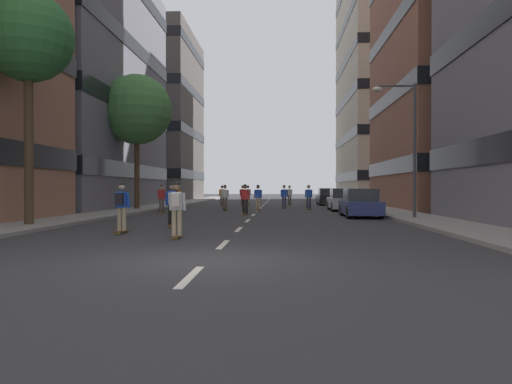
% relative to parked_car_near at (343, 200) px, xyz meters
% --- Properties ---
extents(ground_plane, '(166.71, 166.71, 0.00)m').
position_rel_parked_car_near_xyz_m(ground_plane, '(-5.83, 4.13, -0.70)').
color(ground_plane, '#333335').
extents(sidewalk_left, '(2.68, 76.41, 0.14)m').
position_rel_parked_car_near_xyz_m(sidewalk_left, '(-14.20, 7.60, -0.63)').
color(sidewalk_left, gray).
rests_on(sidewalk_left, ground_plane).
extents(sidewalk_right, '(2.68, 76.41, 0.14)m').
position_rel_parked_car_near_xyz_m(sidewalk_right, '(2.54, 7.60, -0.63)').
color(sidewalk_right, gray).
rests_on(sidewalk_right, ground_plane).
extents(lane_markings, '(0.16, 62.20, 0.01)m').
position_rel_parked_car_near_xyz_m(lane_markings, '(-5.83, 4.34, -0.70)').
color(lane_markings, silver).
rests_on(lane_markings, ground_plane).
extents(building_left_mid, '(15.56, 20.76, 19.21)m').
position_rel_parked_car_near_xyz_m(building_left_mid, '(-23.26, 3.66, 8.99)').
color(building_left_mid, slate).
rests_on(building_left_mid, ground_plane).
extents(building_left_far, '(15.56, 16.84, 21.40)m').
position_rel_parked_car_near_xyz_m(building_left_far, '(-23.26, 29.45, 10.09)').
color(building_left_far, '#4C4744').
rests_on(building_left_far, ground_plane).
extents(building_right_mid, '(15.56, 16.21, 31.00)m').
position_rel_parked_car_near_xyz_m(building_right_mid, '(11.60, 3.66, 14.89)').
color(building_right_mid, brown).
rests_on(building_right_mid, ground_plane).
extents(building_right_far, '(15.56, 21.16, 29.13)m').
position_rel_parked_car_near_xyz_m(building_right_far, '(11.60, 29.45, 13.96)').
color(building_right_far, '#BCB29E').
rests_on(building_right_far, ground_plane).
extents(parked_car_near, '(1.82, 4.40, 1.52)m').
position_rel_parked_car_near_xyz_m(parked_car_near, '(0.00, 0.00, 0.00)').
color(parked_car_near, '#B2B7BF').
rests_on(parked_car_near, ground_plane).
extents(parked_car_mid, '(1.82, 4.40, 1.52)m').
position_rel_parked_car_near_xyz_m(parked_car_mid, '(0.00, -7.55, 0.00)').
color(parked_car_mid, navy).
rests_on(parked_car_mid, ground_plane).
extents(parked_car_far, '(1.82, 4.40, 1.52)m').
position_rel_parked_car_near_xyz_m(parked_car_far, '(0.00, 10.95, 0.00)').
color(parked_car_far, black).
rests_on(parked_car_far, ground_plane).
extents(street_tree_near, '(4.81, 4.81, 9.25)m').
position_rel_parked_car_near_xyz_m(street_tree_near, '(-14.20, -0.44, 6.26)').
color(street_tree_near, '#4C3823').
rests_on(street_tree_near, sidewalk_left).
extents(street_tree_mid, '(3.52, 3.52, 9.15)m').
position_rel_parked_car_near_xyz_m(street_tree_mid, '(-14.20, -15.19, 6.75)').
color(street_tree_mid, '#4C3823').
rests_on(street_tree_mid, sidewalk_left).
extents(streetlamp_right, '(2.13, 0.30, 6.50)m').
position_rel_parked_car_near_xyz_m(streetlamp_right, '(1.90, -9.79, 3.44)').
color(streetlamp_right, '#3F3F44').
rests_on(streetlamp_right, sidewalk_right).
extents(skater_0, '(0.56, 0.92, 1.78)m').
position_rel_parked_car_near_xyz_m(skater_0, '(-7.55, 8.28, 0.29)').
color(skater_0, brown).
rests_on(skater_0, ground_plane).
extents(skater_1, '(0.57, 0.92, 1.78)m').
position_rel_parked_car_near_xyz_m(skater_1, '(-3.46, 12.00, 0.29)').
color(skater_1, brown).
rests_on(skater_1, ground_plane).
extents(skater_2, '(0.53, 0.90, 1.78)m').
position_rel_parked_car_near_xyz_m(skater_2, '(-7.46, -19.16, 0.32)').
color(skater_2, brown).
rests_on(skater_2, ground_plane).
extents(skater_3, '(0.55, 0.91, 1.78)m').
position_rel_parked_car_near_xyz_m(skater_3, '(-7.30, 11.40, 0.32)').
color(skater_3, brown).
rests_on(skater_3, ground_plane).
extents(skater_4, '(0.56, 0.92, 1.78)m').
position_rel_parked_car_near_xyz_m(skater_4, '(-4.01, 3.85, 0.29)').
color(skater_4, brown).
rests_on(skater_4, ground_plane).
extents(skater_5, '(0.55, 0.91, 1.78)m').
position_rel_parked_car_near_xyz_m(skater_5, '(-6.34, -5.33, 0.29)').
color(skater_5, brown).
rests_on(skater_5, ground_plane).
extents(skater_6, '(0.57, 0.92, 1.78)m').
position_rel_parked_car_near_xyz_m(skater_6, '(-5.80, -0.65, 0.29)').
color(skater_6, brown).
rests_on(skater_6, ground_plane).
extents(skater_7, '(0.56, 0.92, 1.78)m').
position_rel_parked_car_near_xyz_m(skater_7, '(-11.70, -3.60, 0.29)').
color(skater_7, brown).
rests_on(skater_7, ground_plane).
extents(skater_8, '(0.57, 0.92, 1.78)m').
position_rel_parked_car_near_xyz_m(skater_8, '(-8.15, 0.20, 0.29)').
color(skater_8, brown).
rests_on(skater_8, ground_plane).
extents(skater_9, '(0.56, 0.92, 1.78)m').
position_rel_parked_car_near_xyz_m(skater_9, '(-9.32, 8.22, 0.29)').
color(skater_9, brown).
rests_on(skater_9, ground_plane).
extents(skater_10, '(0.55, 0.92, 1.78)m').
position_rel_parked_car_near_xyz_m(skater_10, '(-9.71, -17.56, 0.32)').
color(skater_10, brown).
rests_on(skater_10, ground_plane).
extents(skater_11, '(0.55, 0.91, 1.78)m').
position_rel_parked_car_near_xyz_m(skater_11, '(-2.24, 1.73, 0.29)').
color(skater_11, brown).
rests_on(skater_11, ground_plane).
extents(skater_12, '(0.56, 0.92, 1.78)m').
position_rel_parked_car_near_xyz_m(skater_12, '(-11.59, 0.36, 0.32)').
color(skater_12, brown).
rests_on(skater_12, ground_plane).
extents(skater_13, '(0.55, 0.91, 1.78)m').
position_rel_parked_car_near_xyz_m(skater_13, '(-8.62, -14.60, 0.32)').
color(skater_13, brown).
rests_on(skater_13, ground_plane).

